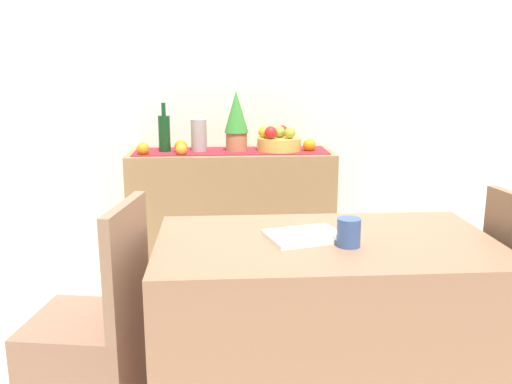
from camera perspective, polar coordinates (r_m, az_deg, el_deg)
name	(u,v)px	position (r m, az deg, el deg)	size (l,w,h in m)	color
ground_plane	(263,353)	(2.84, 0.77, -16.28)	(6.40, 6.40, 0.02)	beige
room_wall_rear	(249,69)	(3.65, -0.69, 12.59)	(6.40, 0.06, 2.70)	silver
sideboard_console	(232,218)	(3.52, -2.50, -2.68)	(1.26, 0.42, 0.85)	#8F6C49
table_runner	(231,151)	(3.43, -2.57, 4.24)	(1.19, 0.32, 0.01)	maroon
fruit_bowl	(279,144)	(3.44, 2.40, 4.98)	(0.27, 0.27, 0.08)	gold
apple_left	(282,131)	(3.51, 2.74, 6.34)	(0.07, 0.07, 0.07)	red
apple_right	(271,133)	(3.37, 1.53, 6.15)	(0.08, 0.08, 0.08)	red
apple_rear	(290,133)	(3.39, 3.50, 6.10)	(0.07, 0.07, 0.07)	olive
apple_center	(271,131)	(3.50, 1.59, 6.32)	(0.07, 0.07, 0.07)	#82AE3D
apple_upper	(264,132)	(3.44, 0.81, 6.24)	(0.07, 0.07, 0.07)	gold
apple_front	(279,132)	(3.44, 2.39, 6.24)	(0.07, 0.07, 0.07)	#98AB3D
wine_bottle	(164,133)	(3.43, -9.43, 6.03)	(0.07, 0.07, 0.30)	#123D1A
ceramic_vase	(199,136)	(3.42, -5.92, 5.80)	(0.10, 0.10, 0.20)	#9B9090
potted_plant	(236,120)	(3.40, -2.05, 7.46)	(0.15, 0.15, 0.37)	#A96848
orange_loose_near_bowl	(309,145)	(3.44, 5.54, 4.83)	(0.08, 0.08, 0.08)	orange
orange_loose_mid	(143,149)	(3.35, -11.59, 4.39)	(0.08, 0.08, 0.08)	orange
orange_loose_far	(181,150)	(3.31, -7.70, 4.36)	(0.07, 0.07, 0.07)	orange
orange_loose_end	(181,147)	(3.40, -7.76, 4.66)	(0.08, 0.08, 0.08)	orange
dining_table	(324,330)	(2.24, 6.98, -13.93)	(1.27, 0.73, 0.74)	#99684F
open_book	(305,236)	(2.10, 5.06, -4.54)	(0.28, 0.21, 0.02)	white
coffee_cup	(349,232)	(2.02, 9.54, -4.12)	(0.09, 0.09, 0.10)	#35508D
chair_near_window	(91,362)	(2.31, -16.65, -16.49)	(0.46, 0.46, 0.90)	#916551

